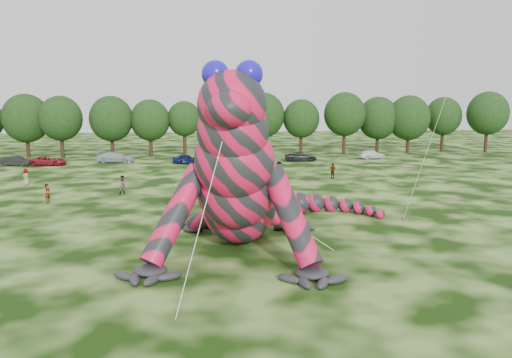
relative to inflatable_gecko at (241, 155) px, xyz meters
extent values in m
plane|color=#16330A|center=(-5.33, -7.80, -5.36)|extent=(240.00, 240.00, 0.00)
cylinder|color=silver|center=(13.99, 1.40, 3.80)|extent=(0.02, 0.02, 19.12)
cylinder|color=#382314|center=(12.23, 3.49, -5.24)|extent=(0.08, 0.08, 0.24)
imported|color=black|center=(-26.66, 39.67, -4.68)|extent=(4.35, 2.25, 1.37)
imported|color=maroon|center=(-22.39, 39.64, -4.72)|extent=(4.84, 2.68, 1.28)
imported|color=#ACB2B7|center=(-13.91, 41.93, -4.61)|extent=(5.51, 3.02, 1.51)
imported|color=#0D1647|center=(-3.86, 39.14, -4.68)|extent=(4.05, 1.76, 1.36)
imported|color=silver|center=(3.96, 40.23, -4.72)|extent=(4.09, 2.08, 1.29)
imported|color=black|center=(12.59, 40.29, -4.72)|extent=(4.69, 2.25, 1.29)
imported|color=white|center=(24.00, 42.07, -4.74)|extent=(4.58, 2.56, 1.25)
imported|color=gray|center=(-15.33, 13.21, -4.52)|extent=(0.53, 0.69, 1.70)
imported|color=gray|center=(-0.32, 10.31, -4.51)|extent=(1.21, 1.62, 1.70)
imported|color=gray|center=(6.68, 24.73, -4.42)|extent=(0.75, 1.25, 1.88)
imported|color=gray|center=(-20.24, 23.22, -4.49)|extent=(0.62, 0.89, 1.74)
imported|color=gray|center=(-9.51, 16.66, -4.47)|extent=(0.93, 0.75, 1.78)
imported|color=gray|center=(12.62, 23.66, -4.49)|extent=(1.01, 1.04, 1.75)
camera|label=1|loc=(-2.90, -30.50, 3.29)|focal=35.00mm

